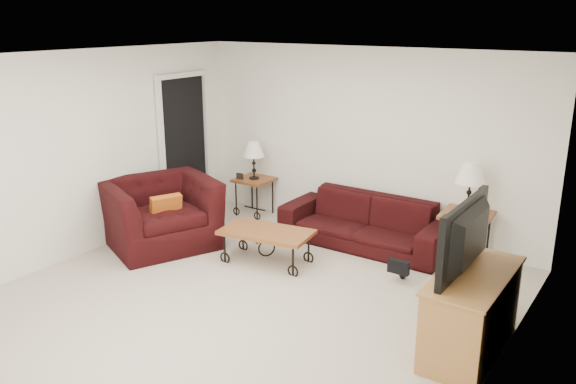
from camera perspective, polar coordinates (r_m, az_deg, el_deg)
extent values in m
plane|color=beige|center=(6.35, -3.60, -10.20)|extent=(5.00, 5.00, 0.00)
cube|color=white|center=(7.95, 7.32, 4.83)|extent=(5.00, 0.02, 2.50)
cube|color=white|center=(4.32, -24.74, -6.99)|extent=(5.00, 0.02, 2.50)
cube|color=white|center=(7.64, -18.83, 3.58)|extent=(0.02, 5.00, 2.50)
cube|color=white|center=(4.85, 20.29, -3.95)|extent=(0.02, 5.00, 2.50)
plane|color=white|center=(5.67, -4.07, 12.92)|extent=(5.00, 5.00, 0.00)
cube|color=black|center=(8.74, -9.99, 4.25)|extent=(0.08, 0.94, 2.04)
imported|color=black|center=(7.66, 7.46, -2.89)|extent=(2.18, 0.85, 0.64)
cube|color=brown|center=(8.79, -3.28, -0.44)|extent=(0.52, 0.52, 0.56)
cube|color=brown|center=(7.39, 16.77, -4.28)|extent=(0.61, 0.61, 0.62)
cube|color=black|center=(8.67, -4.70, 1.54)|extent=(0.11, 0.04, 0.09)
cube|color=black|center=(7.10, 17.79, -2.13)|extent=(0.13, 0.03, 0.10)
cube|color=brown|center=(7.12, -2.09, -5.28)|extent=(1.16, 0.74, 0.41)
imported|color=black|center=(7.73, -12.25, -2.04)|extent=(1.61, 1.69, 0.87)
cube|color=#B36516|center=(7.57, -11.77, -1.73)|extent=(0.25, 0.40, 0.39)
cube|color=#B76C44|center=(5.51, 17.36, -11.11)|extent=(0.52, 1.24, 0.74)
imported|color=black|center=(5.24, 17.81, -4.33)|extent=(0.15, 1.11, 0.64)
ellipsoid|color=black|center=(6.78, 11.15, -6.42)|extent=(0.39, 0.30, 0.49)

